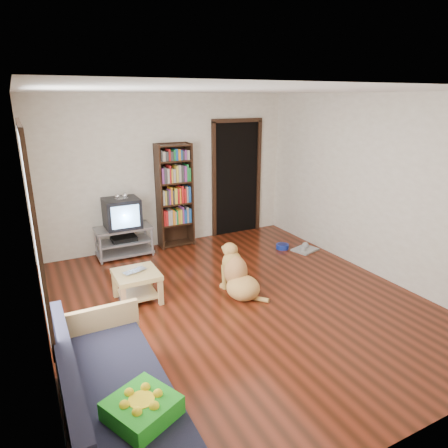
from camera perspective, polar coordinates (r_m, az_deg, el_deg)
name	(u,v)px	position (r m, az deg, el deg)	size (l,w,h in m)	color
ground	(237,302)	(5.27, 1.90, -11.02)	(5.00, 5.00, 0.00)	#5D1F10
ceiling	(240,91)	(4.63, 2.24, 18.51)	(5.00, 5.00, 0.00)	white
wall_back	(168,172)	(7.02, -8.02, 7.40)	(4.50, 4.50, 0.00)	silver
wall_front	(421,290)	(3.00, 26.30, -8.50)	(4.50, 4.50, 0.00)	silver
wall_left	(32,233)	(4.22, -25.71, -1.11)	(5.00, 5.00, 0.00)	silver
wall_right	(374,186)	(6.18, 20.66, 5.04)	(5.00, 5.00, 0.00)	silver
green_cushion	(142,408)	(3.07, -11.63, -24.36)	(0.42, 0.42, 0.14)	green
laptop	(137,272)	(5.21, -12.36, -6.75)	(0.31, 0.20, 0.02)	#BDBDC1
dog_bowl	(282,246)	(7.06, 8.35, -3.19)	(0.22, 0.22, 0.08)	navy
grey_rag	(305,250)	(7.06, 11.50, -3.60)	(0.40, 0.32, 0.03)	#A8A8A8
window	(34,227)	(3.68, -25.53, -0.37)	(0.03, 1.46, 1.70)	white
doorway	(237,176)	(7.58, 1.81, 6.93)	(1.03, 0.05, 2.19)	black
tv_stand	(124,240)	(6.82, -14.09, -2.26)	(0.90, 0.45, 0.50)	#99999E
crt_tv	(122,212)	(6.69, -14.43, 1.61)	(0.55, 0.52, 0.58)	black
bookshelf	(174,190)	(6.96, -7.10, 4.82)	(0.60, 0.30, 1.80)	black
sofa	(113,402)	(3.51, -15.52, -23.34)	(0.80, 1.80, 0.80)	tan
coffee_table	(137,281)	(5.29, -12.35, -7.93)	(0.55, 0.55, 0.40)	tan
dog	(238,276)	(5.37, 1.99, -7.45)	(0.48, 0.82, 0.70)	tan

